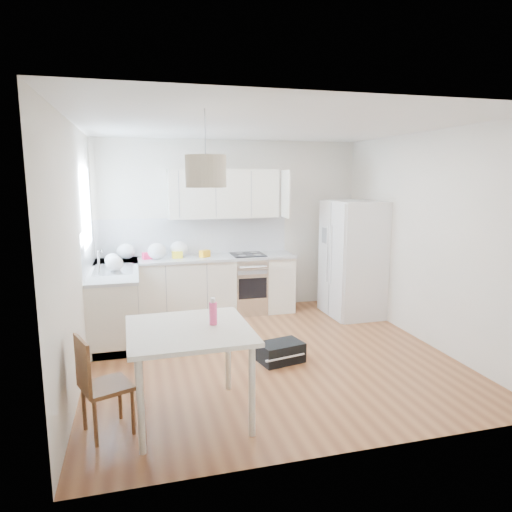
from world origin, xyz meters
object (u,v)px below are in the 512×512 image
(dining_chair, at_px, (107,384))
(refrigerator, at_px, (354,259))
(dining_table, at_px, (189,339))
(gym_bag, at_px, (281,352))

(dining_chair, bearing_deg, refrigerator, 14.55)
(dining_table, height_order, dining_chair, dining_chair)
(dining_chair, height_order, gym_bag, dining_chair)
(refrigerator, xyz_separation_m, dining_chair, (-3.51, -2.54, -0.45))
(dining_table, bearing_deg, refrigerator, 39.78)
(dining_table, bearing_deg, gym_bag, 38.61)
(dining_table, xyz_separation_m, gym_bag, (1.16, 0.98, -0.62))
(dining_chair, bearing_deg, gym_bag, 8.11)
(dining_table, relative_size, gym_bag, 2.17)
(dining_table, relative_size, dining_chair, 1.25)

